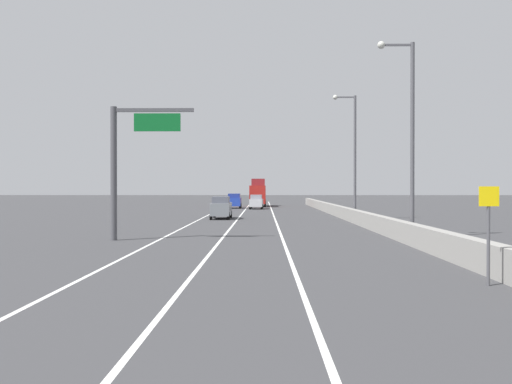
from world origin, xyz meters
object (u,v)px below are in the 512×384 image
(car_blue_2, at_px, (234,201))
(box_truck, at_px, (258,194))
(lamp_post_right_second, at_px, (408,127))
(lamp_post_right_third, at_px, (352,149))
(car_silver_1, at_px, (256,202))
(speed_advisory_sign, at_px, (489,227))
(overhead_sign_gantry, at_px, (127,156))
(car_gray_0, at_px, (221,208))

(car_blue_2, relative_size, box_truck, 0.43)
(lamp_post_right_second, distance_m, box_truck, 58.95)
(lamp_post_right_third, bearing_deg, car_silver_1, 108.52)
(speed_advisory_sign, bearing_deg, overhead_sign_gantry, 133.80)
(overhead_sign_gantry, height_order, speed_advisory_sign, overhead_sign_gantry)
(car_gray_0, xyz_separation_m, car_silver_1, (3.03, 25.14, -0.07))
(lamp_post_right_third, xyz_separation_m, car_gray_0, (-12.09, 1.89, -5.41))
(car_silver_1, distance_m, box_truck, 11.50)
(overhead_sign_gantry, xyz_separation_m, car_gray_0, (3.68, 22.58, -3.68))
(overhead_sign_gantry, relative_size, lamp_post_right_third, 0.66)
(car_gray_0, relative_size, box_truck, 0.50)
(car_silver_1, bearing_deg, overhead_sign_gantry, -98.01)
(car_gray_0, height_order, box_truck, box_truck)
(overhead_sign_gantry, relative_size, box_truck, 0.78)
(speed_advisory_sign, xyz_separation_m, car_silver_1, (-7.73, 62.78, -0.79))
(overhead_sign_gantry, bearing_deg, car_gray_0, 80.74)
(overhead_sign_gantry, relative_size, car_gray_0, 1.57)
(overhead_sign_gantry, height_order, box_truck, overhead_sign_gantry)
(lamp_post_right_second, height_order, lamp_post_right_third, same)
(lamp_post_right_third, bearing_deg, box_truck, 103.07)
(lamp_post_right_third, relative_size, box_truck, 1.18)
(lamp_post_right_second, relative_size, car_silver_1, 2.67)
(lamp_post_right_second, relative_size, car_blue_2, 2.74)
(lamp_post_right_second, xyz_separation_m, lamp_post_right_third, (-0.24, 19.58, 0.00))
(car_silver_1, bearing_deg, speed_advisory_sign, -82.98)
(speed_advisory_sign, relative_size, car_gray_0, 0.63)
(car_gray_0, bearing_deg, lamp_post_right_third, -8.88)
(overhead_sign_gantry, distance_m, car_gray_0, 23.17)
(overhead_sign_gantry, height_order, car_blue_2, overhead_sign_gantry)
(lamp_post_right_second, bearing_deg, car_silver_1, 101.28)
(lamp_post_right_third, height_order, car_silver_1, lamp_post_right_third)
(overhead_sign_gantry, xyz_separation_m, lamp_post_right_third, (15.77, 20.69, 1.73))
(car_blue_2, height_order, box_truck, box_truck)
(overhead_sign_gantry, xyz_separation_m, box_truck, (6.83, 59.17, -2.73))
(lamp_post_right_second, bearing_deg, car_gray_0, 119.86)
(car_silver_1, relative_size, car_blue_2, 1.03)
(speed_advisory_sign, xyz_separation_m, box_truck, (-7.61, 74.23, 0.23))
(speed_advisory_sign, bearing_deg, car_gray_0, 105.96)
(box_truck, bearing_deg, car_silver_1, -90.60)
(speed_advisory_sign, relative_size, car_silver_1, 0.70)
(car_gray_0, distance_m, box_truck, 36.74)
(speed_advisory_sign, bearing_deg, car_silver_1, 97.02)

